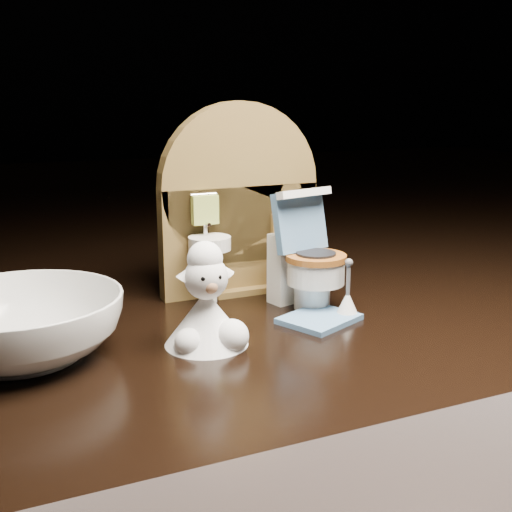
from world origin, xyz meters
The scene contains 6 objects.
backdrop_panel centered at (0.00, 0.06, 0.07)m, with size 0.13×0.05×0.15m.
toy_toilet centered at (0.03, 0.01, 0.03)m, with size 0.05×0.06×0.09m.
bath_mat centered at (0.02, -0.03, 0.00)m, with size 0.05×0.04×0.00m, color #507AA7.
toilet_brush centered at (0.04, -0.03, 0.01)m, with size 0.02×0.02×0.04m.
plush_lamb centered at (-0.06, -0.04, 0.02)m, with size 0.05×0.05×0.07m.
ceramic_bowl centered at (-0.17, -0.01, 0.02)m, with size 0.12×0.12×0.04m, color white.
Camera 1 is at (-0.19, -0.40, 0.15)m, focal length 45.00 mm.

